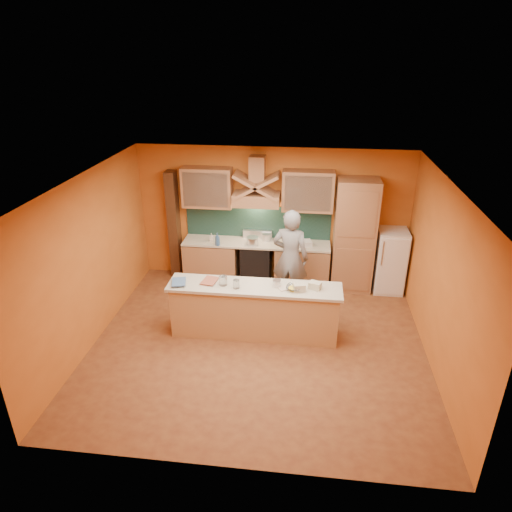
# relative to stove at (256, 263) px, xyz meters

# --- Properties ---
(floor) EXTENTS (5.50, 5.00, 0.01)m
(floor) POSITION_rel_stove_xyz_m (0.30, -2.20, -0.45)
(floor) COLOR brown
(floor) RESTS_ON ground
(ceiling) EXTENTS (5.50, 5.00, 0.01)m
(ceiling) POSITION_rel_stove_xyz_m (0.30, -2.20, 2.35)
(ceiling) COLOR white
(ceiling) RESTS_ON wall_back
(wall_back) EXTENTS (5.50, 0.02, 2.80)m
(wall_back) POSITION_rel_stove_xyz_m (0.30, 0.30, 0.95)
(wall_back) COLOR #C96B27
(wall_back) RESTS_ON floor
(wall_front) EXTENTS (5.50, 0.02, 2.80)m
(wall_front) POSITION_rel_stove_xyz_m (0.30, -4.70, 0.95)
(wall_front) COLOR #C96B27
(wall_front) RESTS_ON floor
(wall_left) EXTENTS (0.02, 5.00, 2.80)m
(wall_left) POSITION_rel_stove_xyz_m (-2.45, -2.20, 0.95)
(wall_left) COLOR #C96B27
(wall_left) RESTS_ON floor
(wall_right) EXTENTS (0.02, 5.00, 2.80)m
(wall_right) POSITION_rel_stove_xyz_m (3.05, -2.20, 0.95)
(wall_right) COLOR #C96B27
(wall_right) RESTS_ON floor
(base_cabinet_left) EXTENTS (1.10, 0.60, 0.86)m
(base_cabinet_left) POSITION_rel_stove_xyz_m (-0.95, 0.00, -0.02)
(base_cabinet_left) COLOR #A6714C
(base_cabinet_left) RESTS_ON floor
(base_cabinet_right) EXTENTS (1.10, 0.60, 0.86)m
(base_cabinet_right) POSITION_rel_stove_xyz_m (0.95, 0.00, -0.02)
(base_cabinet_right) COLOR #A6714C
(base_cabinet_right) RESTS_ON floor
(counter_top) EXTENTS (3.00, 0.62, 0.04)m
(counter_top) POSITION_rel_stove_xyz_m (-0.00, 0.00, 0.45)
(counter_top) COLOR beige
(counter_top) RESTS_ON base_cabinet_left
(stove) EXTENTS (0.60, 0.58, 0.90)m
(stove) POSITION_rel_stove_xyz_m (0.00, 0.00, 0.00)
(stove) COLOR black
(stove) RESTS_ON floor
(backsplash) EXTENTS (3.00, 0.03, 0.70)m
(backsplash) POSITION_rel_stove_xyz_m (-0.00, 0.28, 0.80)
(backsplash) COLOR #16312C
(backsplash) RESTS_ON wall_back
(range_hood) EXTENTS (0.92, 0.50, 0.24)m
(range_hood) POSITION_rel_stove_xyz_m (0.00, 0.05, 1.37)
(range_hood) COLOR #A6714C
(range_hood) RESTS_ON wall_back
(hood_chimney) EXTENTS (0.30, 0.30, 0.50)m
(hood_chimney) POSITION_rel_stove_xyz_m (0.00, 0.15, 1.95)
(hood_chimney) COLOR #A6714C
(hood_chimney) RESTS_ON wall_back
(upper_cabinet_left) EXTENTS (1.00, 0.35, 0.80)m
(upper_cabinet_left) POSITION_rel_stove_xyz_m (-1.00, 0.12, 1.55)
(upper_cabinet_left) COLOR #A6714C
(upper_cabinet_left) RESTS_ON wall_back
(upper_cabinet_right) EXTENTS (1.00, 0.35, 0.80)m
(upper_cabinet_right) POSITION_rel_stove_xyz_m (1.00, 0.12, 1.55)
(upper_cabinet_right) COLOR #A6714C
(upper_cabinet_right) RESTS_ON wall_back
(pantry_column) EXTENTS (0.80, 0.60, 2.30)m
(pantry_column) POSITION_rel_stove_xyz_m (1.95, 0.00, 0.70)
(pantry_column) COLOR #A6714C
(pantry_column) RESTS_ON floor
(fridge) EXTENTS (0.58, 0.60, 1.30)m
(fridge) POSITION_rel_stove_xyz_m (2.70, 0.00, 0.20)
(fridge) COLOR white
(fridge) RESTS_ON floor
(trim_column_left) EXTENTS (0.20, 0.30, 2.30)m
(trim_column_left) POSITION_rel_stove_xyz_m (-1.75, 0.15, 0.70)
(trim_column_left) COLOR #472816
(trim_column_left) RESTS_ON floor
(island_body) EXTENTS (2.80, 0.55, 0.88)m
(island_body) POSITION_rel_stove_xyz_m (0.20, -1.90, -0.01)
(island_body) COLOR tan
(island_body) RESTS_ON floor
(island_top) EXTENTS (2.90, 0.62, 0.05)m
(island_top) POSITION_rel_stove_xyz_m (0.20, -1.90, 0.47)
(island_top) COLOR beige
(island_top) RESTS_ON island_body
(person) EXTENTS (0.77, 0.58, 1.89)m
(person) POSITION_rel_stove_xyz_m (0.73, -0.73, 0.50)
(person) COLOR gray
(person) RESTS_ON floor
(pot_large) EXTENTS (0.27, 0.27, 0.15)m
(pot_large) POSITION_rel_stove_xyz_m (-0.06, -0.12, 0.53)
(pot_large) COLOR silver
(pot_large) RESTS_ON stove
(pot_small) EXTENTS (0.24, 0.24, 0.15)m
(pot_small) POSITION_rel_stove_xyz_m (0.19, 0.12, 0.52)
(pot_small) COLOR silver
(pot_small) RESTS_ON stove
(soap_bottle_a) EXTENTS (0.08, 0.08, 0.17)m
(soap_bottle_a) POSITION_rel_stove_xyz_m (-0.92, -0.05, 0.55)
(soap_bottle_a) COLOR beige
(soap_bottle_a) RESTS_ON counter_top
(soap_bottle_b) EXTENTS (0.10, 0.11, 0.26)m
(soap_bottle_b) POSITION_rel_stove_xyz_m (-0.75, -0.26, 0.60)
(soap_bottle_b) COLOR #345A90
(soap_bottle_b) RESTS_ON counter_top
(bowl_back) EXTENTS (0.29, 0.29, 0.08)m
(bowl_back) POSITION_rel_stove_xyz_m (0.80, -0.12, 0.51)
(bowl_back) COLOR silver
(bowl_back) RESTS_ON counter_top
(dish_rack) EXTENTS (0.33, 0.29, 0.10)m
(dish_rack) POSITION_rel_stove_xyz_m (0.98, -0.06, 0.52)
(dish_rack) COLOR silver
(dish_rack) RESTS_ON counter_top
(book_lower) EXTENTS (0.29, 0.36, 0.03)m
(book_lower) POSITION_rel_stove_xyz_m (-0.69, -1.83, 0.51)
(book_lower) COLOR #A14F39
(book_lower) RESTS_ON island_top
(book_upper) EXTENTS (0.30, 0.36, 0.02)m
(book_upper) POSITION_rel_stove_xyz_m (-1.18, -2.01, 0.53)
(book_upper) COLOR #456698
(book_upper) RESTS_ON island_top
(jar_large) EXTENTS (0.16, 0.16, 0.16)m
(jar_large) POSITION_rel_stove_xyz_m (-0.32, -1.93, 0.57)
(jar_large) COLOR silver
(jar_large) RESTS_ON island_top
(jar_small) EXTENTS (0.11, 0.11, 0.15)m
(jar_small) POSITION_rel_stove_xyz_m (-0.09, -2.01, 0.57)
(jar_small) COLOR silver
(jar_small) RESTS_ON island_top
(kitchen_scale) EXTENTS (0.13, 0.13, 0.10)m
(kitchen_scale) POSITION_rel_stove_xyz_m (0.57, -1.87, 0.54)
(kitchen_scale) COLOR white
(kitchen_scale) RESTS_ON island_top
(mixing_bowl) EXTENTS (0.30, 0.30, 0.06)m
(mixing_bowl) POSITION_rel_stove_xyz_m (0.86, -1.95, 0.53)
(mixing_bowl) COLOR silver
(mixing_bowl) RESTS_ON island_top
(cloth) EXTENTS (0.27, 0.25, 0.01)m
(cloth) POSITION_rel_stove_xyz_m (0.71, -1.93, 0.50)
(cloth) COLOR beige
(cloth) RESTS_ON island_top
(grocery_bag_a) EXTENTS (0.22, 0.20, 0.12)m
(grocery_bag_a) POSITION_rel_stove_xyz_m (0.94, -1.97, 0.56)
(grocery_bag_a) COLOR beige
(grocery_bag_a) RESTS_ON island_top
(grocery_bag_b) EXTENTS (0.23, 0.20, 0.11)m
(grocery_bag_b) POSITION_rel_stove_xyz_m (1.20, -1.87, 0.55)
(grocery_bag_b) COLOR beige
(grocery_bag_b) RESTS_ON island_top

